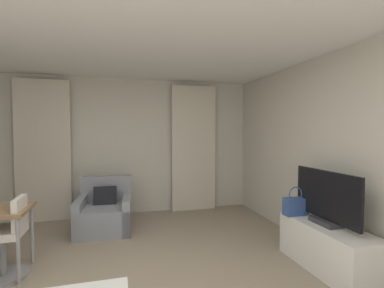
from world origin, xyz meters
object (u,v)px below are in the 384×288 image
desk_chair (7,242)px  tv_console (327,247)px  handbag_primary (295,206)px  armchair (105,213)px  tv_flatscreen (326,199)px

desk_chair → tv_console: bearing=-12.4°
desk_chair → handbag_primary: (3.37, -0.33, 0.25)m
desk_chair → handbag_primary: 3.40m
desk_chair → tv_console: (3.49, -0.76, -0.13)m
armchair → tv_console: size_ratio=0.76×
armchair → tv_flatscreen: size_ratio=0.92×
armchair → desk_chair: (-0.96, -1.26, 0.12)m
armchair → tv_console: armchair is taller
tv_flatscreen → handbag_primary: bearing=106.7°
tv_console → tv_flatscreen: 0.55m
tv_flatscreen → handbag_primary: 0.45m
desk_chair → armchair: bearing=52.6°
handbag_primary → tv_flatscreen: bearing=-73.3°
tv_console → tv_flatscreen: (0.00, 0.04, 0.55)m
tv_console → handbag_primary: size_ratio=3.25×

